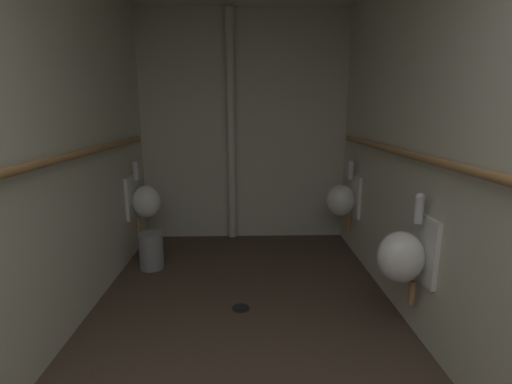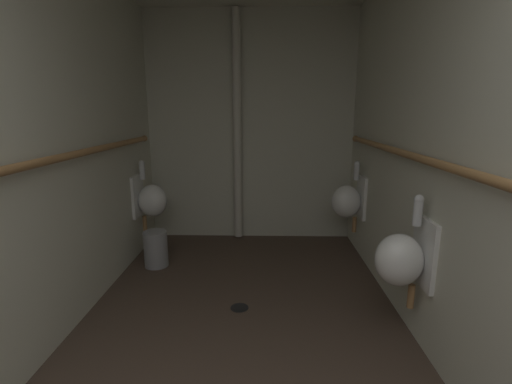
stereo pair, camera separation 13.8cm
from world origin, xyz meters
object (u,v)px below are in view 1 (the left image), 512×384
(standpipe_back_wall, at_px, (231,129))
(floor_drain, at_px, (241,308))
(urinal_right_mid, at_px, (404,255))
(urinal_right_far, at_px, (343,199))
(waste_bin, at_px, (151,251))
(urinal_left_mid, at_px, (144,201))

(standpipe_back_wall, distance_m, floor_drain, 2.07)
(urinal_right_mid, xyz_separation_m, standpipe_back_wall, (-1.18, 2.00, 0.71))
(urinal_right_far, xyz_separation_m, floor_drain, (-1.07, -1.12, -0.59))
(floor_drain, height_order, waste_bin, waste_bin)
(urinal_right_mid, relative_size, waste_bin, 2.13)
(urinal_right_mid, bearing_deg, waste_bin, 148.81)
(urinal_right_mid, distance_m, urinal_right_far, 1.52)
(urinal_right_far, distance_m, standpipe_back_wall, 1.46)
(urinal_left_mid, bearing_deg, urinal_right_mid, -36.19)
(urinal_right_mid, distance_m, floor_drain, 1.28)
(standpipe_back_wall, bearing_deg, floor_drain, -85.77)
(urinal_right_far, height_order, standpipe_back_wall, standpipe_back_wall)
(floor_drain, bearing_deg, urinal_right_far, 46.49)
(urinal_right_mid, xyz_separation_m, urinal_right_far, (0.00, 1.52, 0.00))
(urinal_left_mid, relative_size, waste_bin, 2.13)
(urinal_right_mid, bearing_deg, urinal_right_far, 90.00)
(urinal_right_mid, height_order, waste_bin, urinal_right_mid)
(standpipe_back_wall, bearing_deg, waste_bin, -132.48)
(urinal_left_mid, distance_m, floor_drain, 1.62)
(urinal_right_mid, relative_size, floor_drain, 5.39)
(floor_drain, bearing_deg, urinal_left_mid, 131.96)
(waste_bin, bearing_deg, urinal_right_far, 10.04)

